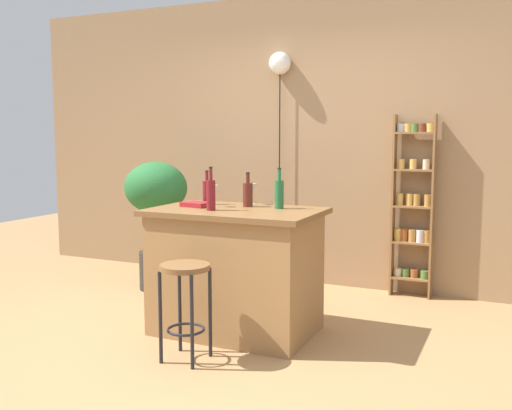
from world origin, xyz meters
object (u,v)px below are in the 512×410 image
object	(u,v)px
spice_shelf	(413,205)
wine_glass_center	(213,191)
bottle_vinegar	(211,194)
wine_glass_left	(252,190)
bottle_soda_blue	(207,192)
bar_stool	(185,289)
cookbook	(197,204)
pendant_globe_light	(280,67)
plant_stool	(157,270)
potted_plant	(156,192)
bottle_wine_red	(279,193)
bottle_olive_oil	(248,194)

from	to	relation	value
spice_shelf	wine_glass_center	xyz separation A→B (m)	(-1.23, -1.46, 0.20)
bottle_vinegar	wine_glass_left	size ratio (longest dim) A/B	1.91
bottle_vinegar	bottle_soda_blue	distance (m)	0.37
bar_stool	bottle_soda_blue	xyz separation A→B (m)	(-0.28, 0.80, 0.55)
spice_shelf	bar_stool	bearing A→B (deg)	-116.45
cookbook	pendant_globe_light	size ratio (longest dim) A/B	0.09
wine_glass_left	spice_shelf	bearing A→B (deg)	49.87
plant_stool	wine_glass_center	bearing A→B (deg)	-35.69
potted_plant	wine_glass_left	distance (m)	1.31
potted_plant	wine_glass_left	xyz separation A→B (m)	(1.21, -0.48, 0.11)
wine_glass_left	bottle_wine_red	bearing A→B (deg)	-26.45
bottle_soda_blue	cookbook	xyz separation A→B (m)	(-0.00, -0.16, -0.08)
potted_plant	cookbook	xyz separation A→B (m)	(0.89, -0.77, 0.01)
bar_stool	cookbook	distance (m)	0.84
wine_glass_left	pendant_globe_light	xyz separation A→B (m)	(-0.27, 1.24, 1.07)
bottle_wine_red	wine_glass_center	bearing A→B (deg)	-168.23
spice_shelf	bottle_wine_red	distance (m)	1.56
bottle_soda_blue	pendant_globe_light	size ratio (longest dim) A/B	0.12
potted_plant	bottle_olive_oil	world-z (taller)	potted_plant
spice_shelf	plant_stool	size ratio (longest dim) A/B	4.54
potted_plant	bottle_soda_blue	size ratio (longest dim) A/B	3.21
potted_plant	bottle_wine_red	xyz separation A→B (m)	(1.50, -0.62, 0.11)
spice_shelf	bottle_wine_red	bearing A→B (deg)	-118.54
bottle_wine_red	bottle_olive_oil	xyz separation A→B (m)	(-0.26, 0.01, -0.02)
spice_shelf	potted_plant	size ratio (longest dim) A/B	1.93
potted_plant	bottle_soda_blue	bearing A→B (deg)	-34.42
bar_stool	spice_shelf	xyz separation A→B (m)	(1.07, 2.14, 0.36)
bottle_vinegar	bottle_olive_oil	size ratio (longest dim) A/B	1.20
bottle_vinegar	wine_glass_left	world-z (taller)	bottle_vinegar
bottle_soda_blue	wine_glass_center	distance (m)	0.17
bottle_soda_blue	wine_glass_left	size ratio (longest dim) A/B	1.61
spice_shelf	wine_glass_left	distance (m)	1.60
bottle_vinegar	wine_glass_center	world-z (taller)	bottle_vinegar
pendant_globe_light	potted_plant	bearing A→B (deg)	-140.96
wine_glass_center	cookbook	xyz separation A→B (m)	(-0.12, -0.05, -0.10)
bottle_soda_blue	plant_stool	bearing A→B (deg)	145.58
bottle_soda_blue	pendant_globe_light	bearing A→B (deg)	87.90
bar_stool	potted_plant	xyz separation A→B (m)	(-1.17, 1.41, 0.45)
wine_glass_left	pendant_globe_light	world-z (taller)	pendant_globe_light
spice_shelf	wine_glass_left	xyz separation A→B (m)	(-1.02, -1.22, 0.20)
bottle_soda_blue	wine_glass_center	bearing A→B (deg)	-43.97
spice_shelf	potted_plant	distance (m)	2.36
plant_stool	bottle_olive_oil	distance (m)	1.62
bottle_wine_red	cookbook	xyz separation A→B (m)	(-0.61, -0.15, -0.10)
bottle_olive_oil	wine_glass_left	xyz separation A→B (m)	(-0.03, 0.13, 0.02)
potted_plant	bottle_vinegar	xyz separation A→B (m)	(1.09, -0.91, 0.11)
bottle_vinegar	bottle_olive_oil	bearing A→B (deg)	63.77
wine_glass_left	bar_stool	bearing A→B (deg)	-92.61
spice_shelf	wine_glass_left	size ratio (longest dim) A/B	9.97
spice_shelf	potted_plant	world-z (taller)	spice_shelf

